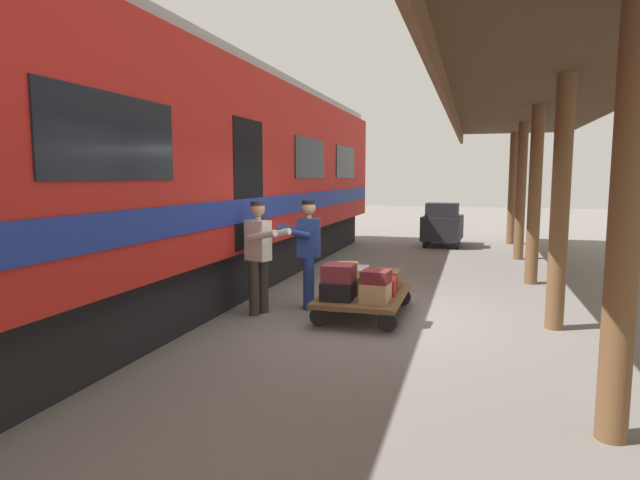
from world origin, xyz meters
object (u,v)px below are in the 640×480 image
at_px(suitcase_gray_aluminum, 354,276).
at_px(suitcase_red_plastic, 382,286).
at_px(porter_in_overalls, 307,250).
at_px(suitcase_tan_vintage, 376,292).
at_px(porter_by_door, 259,253).
at_px(suitcase_maroon_trunk, 376,277).
at_px(baggage_tug, 442,225).
at_px(luggage_cart, 364,296).
at_px(suitcase_olive_duffel, 347,283).
at_px(suitcase_yellow_case, 347,269).
at_px(suitcase_burgundy_valise, 339,273).
at_px(train_car, 165,177).
at_px(suitcase_black_hardshell, 338,290).
at_px(suitcase_brown_leather, 388,278).

height_order(suitcase_gray_aluminum, suitcase_red_plastic, suitcase_gray_aluminum).
bearing_deg(porter_in_overalls, suitcase_tan_vintage, 149.66).
height_order(suitcase_red_plastic, porter_by_door, porter_by_door).
relative_size(suitcase_gray_aluminum, suitcase_tan_vintage, 1.32).
relative_size(suitcase_maroon_trunk, porter_in_overalls, 0.22).
distance_m(porter_in_overalls, baggage_tug, 8.45).
bearing_deg(porter_in_overalls, luggage_cart, 169.00).
relative_size(suitcase_olive_duffel, suitcase_maroon_trunk, 1.52).
distance_m(suitcase_olive_duffel, suitcase_tan_vintage, 0.75).
bearing_deg(luggage_cart, suitcase_yellow_case, -4.62).
relative_size(suitcase_olive_duffel, suitcase_tan_vintage, 1.20).
bearing_deg(suitcase_burgundy_valise, suitcase_red_plastic, -135.60).
bearing_deg(train_car, suitcase_red_plastic, 179.63).
xyz_separation_m(suitcase_burgundy_valise, baggage_tug, (-0.90, -8.99, -0.09)).
xyz_separation_m(train_car, suitcase_yellow_case, (-3.08, 0.00, -1.37)).
xyz_separation_m(suitcase_black_hardshell, suitcase_brown_leather, (-0.53, -1.05, 0.00)).
relative_size(suitcase_yellow_case, baggage_tug, 0.23).
distance_m(suitcase_burgundy_valise, baggage_tug, 9.04).
bearing_deg(suitcase_red_plastic, porter_in_overalls, -8.62).
height_order(luggage_cart, suitcase_maroon_trunk, suitcase_maroon_trunk).
bearing_deg(suitcase_olive_duffel, suitcase_yellow_case, -96.87).
height_order(luggage_cart, suitcase_red_plastic, suitcase_red_plastic).
height_order(suitcase_black_hardshell, baggage_tug, baggage_tug).
height_order(train_car, suitcase_olive_duffel, train_car).
xyz_separation_m(suitcase_red_plastic, porter_in_overalls, (1.21, -0.18, 0.46)).
bearing_deg(baggage_tug, train_car, 64.72).
bearing_deg(suitcase_red_plastic, suitcase_burgundy_valise, 44.40).
bearing_deg(suitcase_tan_vintage, suitcase_yellow_case, -45.89).
bearing_deg(suitcase_burgundy_valise, suitcase_black_hardshell, 55.35).
relative_size(luggage_cart, suitcase_black_hardshell, 4.15).
height_order(suitcase_tan_vintage, porter_in_overalls, porter_in_overalls).
distance_m(suitcase_tan_vintage, suitcase_red_plastic, 0.53).
height_order(suitcase_olive_duffel, suitcase_tan_vintage, suitcase_tan_vintage).
bearing_deg(suitcase_tan_vintage, suitcase_olive_duffel, -44.61).
bearing_deg(suitcase_red_plastic, suitcase_black_hardshell, 44.61).
bearing_deg(suitcase_gray_aluminum, baggage_tug, -96.55).
bearing_deg(porter_in_overalls, suitcase_olive_duffel, 164.85).
bearing_deg(baggage_tug, suitcase_tan_vintage, 87.59).
distance_m(suitcase_red_plastic, suitcase_yellow_case, 0.58).
xyz_separation_m(suitcase_black_hardshell, suitcase_yellow_case, (-0.00, -0.55, 0.21)).
bearing_deg(suitcase_tan_vintage, porter_in_overalls, -30.34).
relative_size(train_car, suitcase_red_plastic, 37.07).
relative_size(train_car, suitcase_brown_leather, 36.11).
xyz_separation_m(suitcase_olive_duffel, suitcase_yellow_case, (-0.00, -0.02, 0.21)).
height_order(suitcase_tan_vintage, suitcase_maroon_trunk, suitcase_maroon_trunk).
bearing_deg(suitcase_yellow_case, suitcase_red_plastic, 177.70).
xyz_separation_m(suitcase_burgundy_valise, porter_by_door, (1.27, -0.14, 0.20)).
distance_m(porter_in_overalls, porter_by_door, 0.81).
relative_size(suitcase_tan_vintage, suitcase_red_plastic, 0.94).
height_order(suitcase_brown_leather, suitcase_yellow_case, suitcase_yellow_case).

